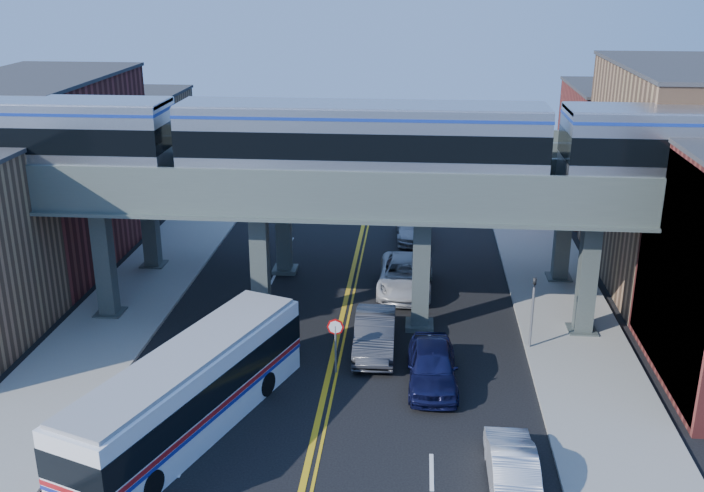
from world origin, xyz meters
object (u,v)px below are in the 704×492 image
(traffic_signal, at_px, (533,305))
(stop_sign, at_px, (336,337))
(car_parked_curb, at_px, (512,463))
(car_lane_c, at_px, (405,276))
(transit_train, at_px, (361,140))
(transit_bus, at_px, (189,392))
(car_lane_d, at_px, (412,228))
(car_lane_b, at_px, (375,334))
(car_lane_a, at_px, (432,366))

(traffic_signal, bearing_deg, stop_sign, -161.37)
(traffic_signal, height_order, car_parked_curb, traffic_signal)
(car_lane_c, bearing_deg, traffic_signal, -47.19)
(transit_train, bearing_deg, car_parked_curb, -63.20)
(transit_bus, bearing_deg, car_lane_d, 1.02)
(traffic_signal, xyz_separation_m, car_lane_d, (-5.74, 15.69, -1.55))
(car_lane_b, distance_m, car_lane_d, 16.53)
(car_lane_d, bearing_deg, transit_bus, -111.99)
(traffic_signal, xyz_separation_m, car_lane_b, (-7.29, -0.76, -1.42))
(transit_bus, bearing_deg, car_lane_a, -44.83)
(car_lane_d, xyz_separation_m, car_parked_curb, (3.80, -26.00, 0.01))
(car_lane_b, relative_size, car_lane_c, 0.85)
(car_lane_a, distance_m, car_lane_c, 10.52)
(car_lane_c, bearing_deg, transit_bus, -117.35)
(traffic_signal, distance_m, car_parked_curb, 10.61)
(transit_train, distance_m, car_lane_b, 9.08)
(transit_bus, height_order, car_parked_curb, transit_bus)
(car_lane_a, distance_m, car_lane_b, 3.94)
(stop_sign, relative_size, car_lane_a, 0.50)
(car_lane_a, relative_size, car_lane_b, 0.98)
(car_lane_c, height_order, car_lane_d, car_lane_c)
(stop_sign, bearing_deg, transit_bus, -135.53)
(traffic_signal, xyz_separation_m, transit_bus, (-14.03, -8.03, -0.64))
(car_lane_c, bearing_deg, car_lane_a, -81.35)
(stop_sign, distance_m, car_lane_b, 2.89)
(stop_sign, height_order, traffic_signal, traffic_signal)
(transit_train, distance_m, car_parked_curb, 16.32)
(car_lane_c, xyz_separation_m, car_parked_curb, (4.09, -17.07, -0.12))
(car_lane_a, bearing_deg, car_lane_c, 96.20)
(car_lane_a, xyz_separation_m, car_lane_c, (-1.40, 10.43, -0.02))
(transit_train, relative_size, traffic_signal, 12.83)
(transit_train, distance_m, car_lane_c, 10.06)
(transit_train, xyz_separation_m, transit_bus, (-5.86, -10.03, -7.82))
(traffic_signal, height_order, car_lane_c, traffic_signal)
(traffic_signal, distance_m, transit_bus, 16.18)
(car_lane_d, bearing_deg, transit_train, -102.78)
(transit_train, height_order, car_lane_c, transit_train)
(car_lane_c, bearing_deg, car_parked_curb, -75.50)
(transit_train, xyz_separation_m, car_parked_curb, (6.22, -12.31, -8.73))
(traffic_signal, distance_m, car_lane_c, 9.17)
(stop_sign, relative_size, traffic_signal, 0.64)
(traffic_signal, bearing_deg, car_lane_a, -141.63)
(transit_bus, distance_m, car_lane_d, 25.15)
(stop_sign, height_order, car_lane_b, stop_sign)
(transit_train, relative_size, transit_bus, 4.13)
(car_lane_a, height_order, car_lane_c, car_lane_a)
(car_lane_c, xyz_separation_m, car_lane_d, (0.29, 8.94, -0.13))
(car_lane_b, bearing_deg, transit_train, 106.55)
(car_lane_a, bearing_deg, transit_bus, -156.51)
(transit_train, xyz_separation_m, car_lane_d, (2.42, 13.69, -8.74))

